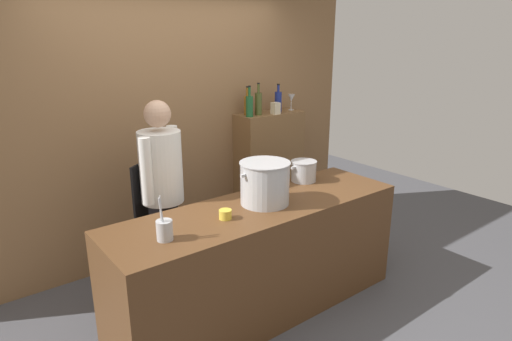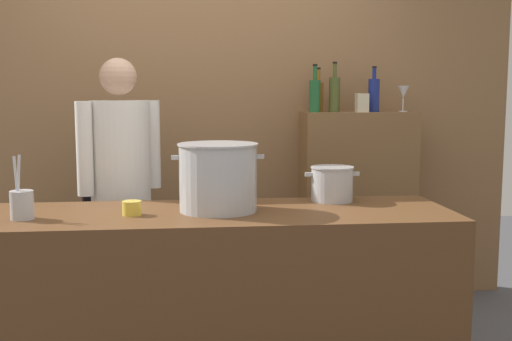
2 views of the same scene
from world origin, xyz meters
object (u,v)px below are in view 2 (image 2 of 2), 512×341
at_px(stockpot_large, 218,177).
at_px(utensil_crock, 22,204).
at_px(wine_bottle_amber, 318,96).
at_px(chef, 120,180).
at_px(wine_bottle_olive, 334,93).
at_px(wine_glass_wide, 403,93).
at_px(wine_bottle_green, 315,95).
at_px(spice_tin_cream, 362,103).
at_px(wine_bottle_cobalt, 374,94).
at_px(butter_jar, 132,208).
at_px(stockpot_small, 332,184).

distance_m(stockpot_large, utensil_crock, 0.90).
bearing_deg(wine_bottle_amber, chef, -156.71).
bearing_deg(stockpot_large, wine_bottle_olive, 53.94).
height_order(wine_bottle_olive, wine_glass_wide, wine_bottle_olive).
distance_m(stockpot_large, wine_bottle_olive, 1.47).
relative_size(wine_bottle_green, spice_tin_cream, 2.54).
bearing_deg(wine_bottle_cobalt, wine_bottle_amber, 169.12).
relative_size(utensil_crock, butter_jar, 3.22).
bearing_deg(wine_glass_wide, wine_bottle_green, -174.98).
relative_size(wine_bottle_cobalt, spice_tin_cream, 2.46).
relative_size(stockpot_large, utensil_crock, 1.52).
height_order(butter_jar, wine_bottle_green, wine_bottle_green).
bearing_deg(wine_bottle_olive, wine_bottle_amber, 143.52).
relative_size(wine_bottle_olive, wine_bottle_amber, 1.12).
bearing_deg(wine_glass_wide, spice_tin_cream, -161.70).
bearing_deg(chef, wine_glass_wide, 159.30).
xyz_separation_m(butter_jar, wine_bottle_cobalt, (1.51, 1.21, 0.52)).
height_order(wine_bottle_cobalt, spice_tin_cream, wine_bottle_cobalt).
distance_m(stockpot_small, butter_jar, 1.05).
relative_size(stockpot_small, butter_jar, 3.19).
bearing_deg(wine_bottle_olive, stockpot_small, -103.56).
height_order(wine_bottle_olive, wine_bottle_amber, wine_bottle_olive).
bearing_deg(wine_bottle_amber, stockpot_large, -121.33).
bearing_deg(butter_jar, wine_bottle_amber, 48.13).
bearing_deg(spice_tin_cream, wine_bottle_cobalt, 37.58).
relative_size(chef, wine_bottle_amber, 5.61).
bearing_deg(chef, utensil_crock, 29.22).
relative_size(chef, spice_tin_cream, 13.45).
bearing_deg(butter_jar, chef, 99.91).
bearing_deg(butter_jar, stockpot_small, 15.05).
bearing_deg(utensil_crock, spice_tin_cream, 31.74).
xyz_separation_m(wine_bottle_cobalt, spice_tin_cream, (-0.10, -0.08, -0.05)).
relative_size(stockpot_large, wine_bottle_green, 1.41).
xyz_separation_m(chef, utensil_crock, (-0.36, -0.77, 0.00)).
relative_size(wine_bottle_olive, wine_glass_wide, 1.89).
height_order(stockpot_small, wine_bottle_green, wine_bottle_green).
distance_m(stockpot_small, utensil_crock, 1.53).
xyz_separation_m(wine_bottle_cobalt, wine_bottle_olive, (-0.27, 0.00, 0.01)).
height_order(utensil_crock, wine_bottle_cobalt, wine_bottle_cobalt).
height_order(stockpot_small, wine_glass_wide, wine_glass_wide).
height_order(utensil_crock, wine_bottle_green, wine_bottle_green).
distance_m(stockpot_small, wine_bottle_olive, 1.07).
height_order(butter_jar, wine_bottle_cobalt, wine_bottle_cobalt).
distance_m(butter_jar, wine_bottle_cobalt, 2.00).
bearing_deg(wine_bottle_amber, wine_glass_wide, -4.46).
distance_m(stockpot_small, wine_bottle_cobalt, 1.15).
distance_m(stockpot_large, stockpot_small, 0.65).
height_order(wine_bottle_amber, wine_glass_wide, wine_bottle_amber).
bearing_deg(utensil_crock, chef, 65.12).
height_order(utensil_crock, wine_bottle_amber, wine_bottle_amber).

